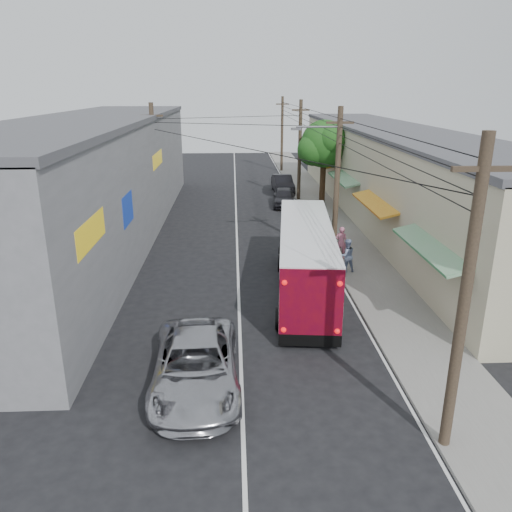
{
  "coord_description": "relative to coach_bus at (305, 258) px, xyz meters",
  "views": [
    {
      "loc": [
        -0.16,
        -12.47,
        8.84
      ],
      "look_at": [
        0.77,
        7.94,
        1.94
      ],
      "focal_mm": 35.0,
      "sensor_mm": 36.0,
      "label": 1
    }
  ],
  "objects": [
    {
      "name": "ground",
      "position": [
        -3.01,
        -8.55,
        -1.61
      ],
      "size": [
        120.0,
        120.0,
        0.0
      ],
      "primitive_type": "plane",
      "color": "black",
      "rests_on": "ground"
    },
    {
      "name": "sidewalk",
      "position": [
        3.49,
        11.45,
        -1.55
      ],
      "size": [
        3.0,
        80.0,
        0.12
      ],
      "primitive_type": "cube",
      "color": "slate",
      "rests_on": "ground"
    },
    {
      "name": "building_right",
      "position": [
        7.98,
        13.45,
        1.54
      ],
      "size": [
        7.09,
        40.0,
        6.25
      ],
      "color": "#BCB395",
      "rests_on": "ground"
    },
    {
      "name": "building_left",
      "position": [
        -11.51,
        9.45,
        2.04
      ],
      "size": [
        7.2,
        36.0,
        7.25
      ],
      "color": "gray",
      "rests_on": "ground"
    },
    {
      "name": "utility_poles",
      "position": [
        0.12,
        11.78,
        2.52
      ],
      "size": [
        11.8,
        45.28,
        8.0
      ],
      "color": "#473828",
      "rests_on": "ground"
    },
    {
      "name": "street_tree",
      "position": [
        3.86,
        17.47,
        3.06
      ],
      "size": [
        4.4,
        4.0,
        6.6
      ],
      "color": "#3F2B19",
      "rests_on": "ground"
    },
    {
      "name": "coach_bus",
      "position": [
        0.0,
        0.0,
        0.0
      ],
      "size": [
        3.36,
        10.97,
        3.11
      ],
      "rotation": [
        0.0,
        0.0,
        -0.1
      ],
      "color": "white",
      "rests_on": "ground"
    },
    {
      "name": "jeepney",
      "position": [
        -4.41,
        -7.55,
        -0.82
      ],
      "size": [
        2.85,
        5.78,
        1.58
      ],
      "primitive_type": "imported",
      "rotation": [
        0.0,
        0.0,
        0.04
      ],
      "color": "#B0B0B7",
      "rests_on": "ground"
    },
    {
      "name": "parked_suv",
      "position": [
        1.59,
        6.04,
        -0.89
      ],
      "size": [
        2.54,
        5.2,
        1.46
      ],
      "primitive_type": "imported",
      "rotation": [
        0.0,
        0.0,
        -0.1
      ],
      "color": "#9899A0",
      "rests_on": "ground"
    },
    {
      "name": "parked_car_mid",
      "position": [
        0.79,
        17.45,
        -0.91
      ],
      "size": [
        2.0,
        4.27,
        1.41
      ],
      "primitive_type": "imported",
      "rotation": [
        0.0,
        0.0,
        -0.08
      ],
      "color": "black",
      "rests_on": "ground"
    },
    {
      "name": "parked_car_far",
      "position": [
        1.21,
        22.94,
        -0.86
      ],
      "size": [
        1.82,
        4.63,
        1.5
      ],
      "primitive_type": "imported",
      "rotation": [
        0.0,
        0.0,
        0.05
      ],
      "color": "black",
      "rests_on": "ground"
    },
    {
      "name": "pedestrian_near",
      "position": [
        2.55,
        4.27,
        -0.62
      ],
      "size": [
        0.73,
        0.59,
        1.74
      ],
      "primitive_type": "imported",
      "rotation": [
        0.0,
        0.0,
        2.84
      ],
      "color": "#BE6584",
      "rests_on": "sidewalk"
    },
    {
      "name": "pedestrian_far",
      "position": [
        2.39,
        2.16,
        -0.65
      ],
      "size": [
        0.92,
        0.78,
        1.69
      ],
      "primitive_type": "imported",
      "rotation": [
        0.0,
        0.0,
        3.32
      ],
      "color": "#8193BC",
      "rests_on": "sidewalk"
    }
  ]
}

